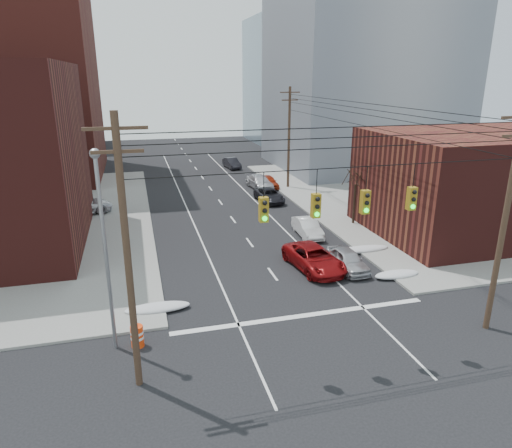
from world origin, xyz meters
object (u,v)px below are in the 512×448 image
parked_car_b (307,227)px  lot_car_d (27,222)px  parked_car_a (348,260)px  parked_car_e (268,182)px  parked_car_f (232,163)px  parked_car_c (269,195)px  construction_barrel (137,336)px  lot_car_a (45,237)px  parked_car_d (260,182)px  lot_car_b (81,206)px  red_pickup (314,258)px

parked_car_b → lot_car_d: 22.38m
parked_car_a → parked_car_e: size_ratio=1.00×
parked_car_f → parked_car_c: bearing=-96.5°
parked_car_a → construction_barrel: 14.55m
parked_car_c → lot_car_a: size_ratio=0.98×
parked_car_f → lot_car_d: 30.93m
parked_car_b → parked_car_d: parked_car_d is taller
lot_car_b → lot_car_d: 5.56m
parked_car_a → parked_car_d: 23.23m
red_pickup → parked_car_d: bearing=76.3°
lot_car_d → lot_car_b: bearing=-29.2°
lot_car_d → construction_barrel: lot_car_d is taller
red_pickup → parked_car_a: 2.19m
red_pickup → lot_car_a: 19.47m
parked_car_b → red_pickup: bearing=-104.7°
parked_car_b → lot_car_d: (-21.47, 6.31, 0.25)m
parked_car_b → parked_car_c: size_ratio=0.90×
parked_car_e → parked_car_b: bearing=-97.9°
parked_car_e → construction_barrel: size_ratio=3.78×
parked_car_b → lot_car_d: lot_car_d is taller
parked_car_a → parked_car_d: size_ratio=0.81×
red_pickup → parked_car_e: 22.87m
parked_car_d → parked_car_e: 1.01m
parked_car_e → lot_car_b: 20.29m
red_pickup → parked_car_b: size_ratio=1.28×
parked_car_b → parked_car_f: bearing=92.7°
parked_car_a → lot_car_d: lot_car_d is taller
parked_car_c → construction_barrel: size_ratio=4.41×
red_pickup → parked_car_e: size_ratio=1.34×
lot_car_a → construction_barrel: bearing=178.3°
parked_car_a → lot_car_b: size_ratio=0.73×
parked_car_a → lot_car_a: size_ratio=0.84×
parked_car_f → lot_car_b: 25.38m
parked_car_b → parked_car_f: 28.58m
construction_barrel → parked_car_b: bearing=43.2°
parked_car_a → lot_car_b: 24.99m
parked_car_c → parked_car_d: bearing=82.4°
parked_car_d → construction_barrel: size_ratio=4.67×
parked_car_c → lot_car_a: 21.25m
parked_car_c → parked_car_d: parked_car_d is taller
parked_car_f → lot_car_b: size_ratio=0.77×
parked_car_f → lot_car_a: (-19.52, -26.41, 0.24)m
red_pickup → parked_car_f: red_pickup is taller
parked_car_e → lot_car_a: size_ratio=0.84×
construction_barrel → lot_car_b: bearing=101.1°
parked_car_b → construction_barrel: bearing=-134.0°
lot_car_a → lot_car_b: (1.70, 8.33, -0.02)m
parked_car_b → parked_car_e: 16.45m
parked_car_a → construction_barrel: size_ratio=3.78×
lot_car_d → construction_barrel: size_ratio=4.38×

